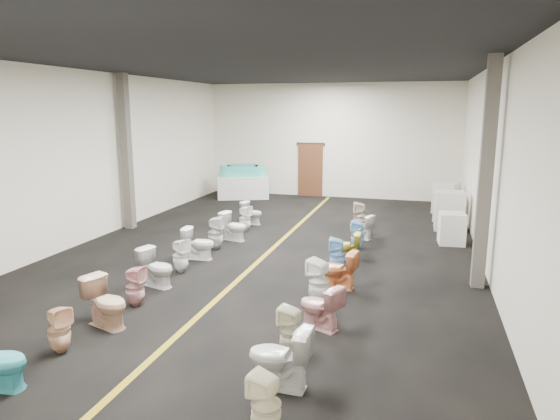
# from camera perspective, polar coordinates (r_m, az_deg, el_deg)

# --- Properties ---
(floor) EXTENTS (16.00, 16.00, 0.00)m
(floor) POSITION_cam_1_polar(r_m,az_deg,el_deg) (12.77, -0.85, -4.42)
(floor) COLOR black
(floor) RESTS_ON ground
(ceiling) EXTENTS (16.00, 16.00, 0.00)m
(ceiling) POSITION_cam_1_polar(r_m,az_deg,el_deg) (12.32, -0.91, 16.14)
(ceiling) COLOR black
(ceiling) RESTS_ON ground
(wall_back) EXTENTS (10.00, 0.00, 10.00)m
(wall_back) POSITION_cam_1_polar(r_m,az_deg,el_deg) (20.11, 5.82, 7.87)
(wall_back) COLOR silver
(wall_back) RESTS_ON ground
(wall_front) EXTENTS (10.00, 0.00, 10.00)m
(wall_front) POSITION_cam_1_polar(r_m,az_deg,el_deg) (5.33, -26.76, -3.39)
(wall_front) COLOR silver
(wall_front) RESTS_ON ground
(wall_left) EXTENTS (0.00, 16.00, 16.00)m
(wall_left) POSITION_cam_1_polar(r_m,az_deg,el_deg) (14.60, -20.12, 5.88)
(wall_left) COLOR silver
(wall_left) RESTS_ON ground
(wall_right) EXTENTS (0.00, 16.00, 16.00)m
(wall_right) POSITION_cam_1_polar(r_m,az_deg,el_deg) (11.91, 22.90, 4.55)
(wall_right) COLOR silver
(wall_right) RESTS_ON ground
(aisle_stripe) EXTENTS (0.12, 15.60, 0.01)m
(aisle_stripe) POSITION_cam_1_polar(r_m,az_deg,el_deg) (12.77, -0.85, -4.41)
(aisle_stripe) COLOR olive
(aisle_stripe) RESTS_ON floor
(back_door) EXTENTS (1.00, 0.10, 2.10)m
(back_door) POSITION_cam_1_polar(r_m,az_deg,el_deg) (20.32, 3.49, 4.55)
(back_door) COLOR #562D19
(back_door) RESTS_ON floor
(door_frame) EXTENTS (1.15, 0.08, 0.10)m
(door_frame) POSITION_cam_1_polar(r_m,az_deg,el_deg) (20.23, 3.53, 7.56)
(door_frame) COLOR #331C11
(door_frame) RESTS_ON back_door
(column_left) EXTENTS (0.25, 0.25, 4.50)m
(column_left) POSITION_cam_1_polar(r_m,az_deg,el_deg) (15.28, -17.15, 6.29)
(column_left) COLOR #59544C
(column_left) RESTS_ON floor
(column_right) EXTENTS (0.25, 0.25, 4.50)m
(column_right) POSITION_cam_1_polar(r_m,az_deg,el_deg) (10.40, 22.46, 3.70)
(column_right) COLOR #59544C
(column_right) RESTS_ON floor
(display_table) EXTENTS (2.22, 1.66, 0.88)m
(display_table) POSITION_cam_1_polar(r_m,az_deg,el_deg) (19.93, -4.25, 2.63)
(display_table) COLOR white
(display_table) RESTS_ON floor
(bathtub) EXTENTS (1.82, 0.97, 0.55)m
(bathtub) POSITION_cam_1_polar(r_m,az_deg,el_deg) (19.84, -4.27, 4.43)
(bathtub) COLOR #46CAB9
(bathtub) RESTS_ON display_table
(appliance_crate_a) EXTENTS (0.70, 0.70, 0.83)m
(appliance_crate_a) POSITION_cam_1_polar(r_m,az_deg,el_deg) (13.87, 19.04, -2.01)
(appliance_crate_a) COLOR silver
(appliance_crate_a) RESTS_ON floor
(appliance_crate_b) EXTENTS (0.82, 0.82, 1.13)m
(appliance_crate_b) POSITION_cam_1_polar(r_m,az_deg,el_deg) (15.49, 18.79, -0.06)
(appliance_crate_b) COLOR silver
(appliance_crate_b) RESTS_ON floor
(appliance_crate_c) EXTENTS (0.90, 0.90, 0.90)m
(appliance_crate_c) POSITION_cam_1_polar(r_m,az_deg,el_deg) (16.74, 18.58, 0.39)
(appliance_crate_c) COLOR silver
(appliance_crate_c) RESTS_ON floor
(appliance_crate_d) EXTENTS (0.95, 0.95, 1.05)m
(appliance_crate_d) POSITION_cam_1_polar(r_m,az_deg,el_deg) (17.92, 18.45, 1.34)
(appliance_crate_d) COLOR beige
(appliance_crate_d) RESTS_ON floor
(toilet_left_1) EXTENTS (0.43, 0.42, 0.71)m
(toilet_left_1) POSITION_cam_1_polar(r_m,az_deg,el_deg) (8.11, -23.93, -12.37)
(toilet_left_1) COLOR #EAB48D
(toilet_left_1) RESTS_ON floor
(toilet_left_2) EXTENTS (0.92, 0.69, 0.83)m
(toilet_left_2) POSITION_cam_1_polar(r_m,az_deg,el_deg) (8.72, -19.21, -9.93)
(toilet_left_2) COLOR #D4A587
(toilet_left_2) RESTS_ON floor
(toilet_left_3) EXTENTS (0.35, 0.34, 0.74)m
(toilet_left_3) POSITION_cam_1_polar(r_m,az_deg,el_deg) (9.43, -16.24, -8.37)
(toilet_left_3) COLOR #D59799
(toilet_left_3) RESTS_ON floor
(toilet_left_4) EXTENTS (0.85, 0.62, 0.78)m
(toilet_left_4) POSITION_cam_1_polar(r_m,az_deg,el_deg) (10.33, -13.90, -6.41)
(toilet_left_4) COLOR silver
(toilet_left_4) RESTS_ON floor
(toilet_left_5) EXTENTS (0.44, 0.44, 0.75)m
(toilet_left_5) POSITION_cam_1_polar(r_m,az_deg,el_deg) (11.08, -11.31, -5.14)
(toilet_left_5) COLOR white
(toilet_left_5) RESTS_ON floor
(toilet_left_6) EXTENTS (0.77, 0.47, 0.76)m
(toilet_left_6) POSITION_cam_1_polar(r_m,az_deg,el_deg) (11.96, -9.27, -3.79)
(toilet_left_6) COLOR white
(toilet_left_6) RESTS_ON floor
(toilet_left_7) EXTENTS (0.42, 0.42, 0.85)m
(toilet_left_7) POSITION_cam_1_polar(r_m,az_deg,el_deg) (12.74, -7.37, -2.59)
(toilet_left_7) COLOR silver
(toilet_left_7) RESTS_ON floor
(toilet_left_8) EXTENTS (0.83, 0.60, 0.77)m
(toilet_left_8) POSITION_cam_1_polar(r_m,az_deg,el_deg) (13.54, -5.29, -1.87)
(toilet_left_8) COLOR white
(toilet_left_8) RESTS_ON floor
(toilet_left_9) EXTENTS (0.41, 0.41, 0.75)m
(toilet_left_9) POSITION_cam_1_polar(r_m,az_deg,el_deg) (14.50, -4.03, -0.99)
(toilet_left_9) COLOR white
(toilet_left_9) RESTS_ON floor
(toilet_left_10) EXTENTS (0.76, 0.55, 0.69)m
(toilet_left_10) POSITION_cam_1_polar(r_m,az_deg,el_deg) (15.40, -3.22, -0.34)
(toilet_left_10) COLOR silver
(toilet_left_10) RESTS_ON floor
(toilet_right_0) EXTENTS (0.41, 0.40, 0.74)m
(toilet_right_0) POSITION_cam_1_polar(r_m,az_deg,el_deg) (5.77, -1.62, -21.40)
(toilet_right_0) COLOR #F5EAC6
(toilet_right_0) RESTS_ON floor
(toilet_right_1) EXTENTS (0.83, 0.49, 0.83)m
(toilet_right_1) POSITION_cam_1_polar(r_m,az_deg,el_deg) (6.58, -0.06, -16.50)
(toilet_right_1) COLOR silver
(toilet_right_1) RESTS_ON floor
(toilet_right_2) EXTENTS (0.38, 0.37, 0.74)m
(toilet_right_2) POSITION_cam_1_polar(r_m,az_deg,el_deg) (7.37, 1.28, -13.67)
(toilet_right_2) COLOR beige
(toilet_right_2) RESTS_ON floor
(toilet_right_3) EXTENTS (0.84, 0.69, 0.75)m
(toilet_right_3) POSITION_cam_1_polar(r_m,az_deg,el_deg) (8.22, 4.58, -10.93)
(toilet_right_3) COLOR pink
(toilet_right_3) RESTS_ON floor
(toilet_right_4) EXTENTS (0.50, 0.49, 0.85)m
(toilet_right_4) POSITION_cam_1_polar(r_m,az_deg,el_deg) (9.17, 4.49, -8.17)
(toilet_right_4) COLOR white
(toilet_right_4) RESTS_ON floor
(toilet_right_5) EXTENTS (0.80, 0.52, 0.77)m
(toilet_right_5) POSITION_cam_1_polar(r_m,az_deg,el_deg) (10.00, 6.61, -6.75)
(toilet_right_5) COLOR #EE874B
(toilet_right_5) RESTS_ON floor
(toilet_right_6) EXTENTS (0.37, 0.36, 0.75)m
(toilet_right_6) POSITION_cam_1_polar(r_m,az_deg,el_deg) (11.01, 6.56, -5.08)
(toilet_right_6) COLOR #83BAEB
(toilet_right_6) RESTS_ON floor
(toilet_right_7) EXTENTS (0.67, 0.40, 0.66)m
(toilet_right_7) POSITION_cam_1_polar(r_m,az_deg,el_deg) (11.89, 7.61, -4.09)
(toilet_right_7) COLOR gold
(toilet_right_7) RESTS_ON floor
(toilet_right_8) EXTENTS (0.34, 0.33, 0.73)m
(toilet_right_8) POSITION_cam_1_polar(r_m,az_deg,el_deg) (12.81, 8.88, -2.83)
(toilet_right_8) COLOR #7FC0EB
(toilet_right_8) RESTS_ON floor
(toilet_right_9) EXTENTS (0.76, 0.59, 0.68)m
(toilet_right_9) POSITION_cam_1_polar(r_m,az_deg,el_deg) (13.80, 9.24, -1.89)
(toilet_right_9) COLOR white
(toilet_right_9) RESTS_ON floor
(toilet_right_10) EXTENTS (0.45, 0.44, 0.84)m
(toilet_right_10) POSITION_cam_1_polar(r_m,az_deg,el_deg) (14.76, 9.14, -0.72)
(toilet_right_10) COLOR beige
(toilet_right_10) RESTS_ON floor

